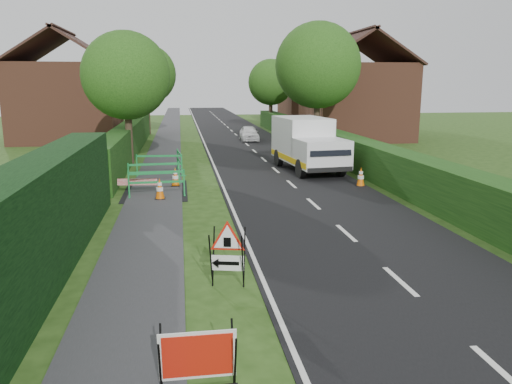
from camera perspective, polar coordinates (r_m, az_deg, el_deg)
ground at (r=9.46m, az=4.46°, el=-13.36°), size 120.00×120.00×0.00m
road_surface at (r=43.73m, az=-2.69°, el=6.89°), size 6.00×90.00×0.02m
footpath at (r=43.51m, az=-9.96°, el=6.70°), size 2.00×90.00×0.02m
hedge_west_near at (r=9.74m, az=-26.58°, el=-13.94°), size 1.10×18.00×2.50m
hedge_west_far at (r=30.73m, az=-14.19°, el=4.24°), size 1.00×24.00×1.80m
hedge_east at (r=26.06m, az=10.53°, el=3.03°), size 1.20×50.00×1.50m
house_west at (r=39.15m, az=-20.72°, el=9.74°), size 7.50×7.40×7.88m
house_east_a at (r=38.57m, az=11.26°, el=10.26°), size 7.50×7.40×7.88m
house_east_b at (r=52.22m, az=7.07°, el=10.86°), size 7.50×7.40×7.88m
tree_nw at (r=26.44m, az=-14.64°, el=12.73°), size 4.40×4.40×6.70m
tree_ne at (r=31.46m, az=7.08°, el=14.15°), size 5.20×5.20×7.79m
tree_fw at (r=42.39m, az=-12.45°, el=12.99°), size 4.80×4.80×7.24m
tree_fe at (r=47.06m, az=1.71°, el=12.42°), size 4.20×4.20×6.33m
red_rect_sign at (r=7.09m, az=-6.68°, el=-18.19°), size 1.05×0.62×0.87m
triangle_sign at (r=10.13m, az=-3.49°, el=-6.54°), size 0.98×0.98×1.19m
works_van at (r=24.06m, az=5.85°, el=5.59°), size 2.66×5.64×2.49m
traffic_cone_0 at (r=20.69m, az=11.89°, el=1.71°), size 0.38×0.38×0.79m
traffic_cone_1 at (r=23.52m, az=7.82°, el=3.11°), size 0.38×0.38×0.79m
traffic_cone_2 at (r=25.46m, az=8.34°, el=3.79°), size 0.38×0.38×0.79m
traffic_cone_3 at (r=18.29m, az=-10.95°, el=0.38°), size 0.38×0.38×0.79m
traffic_cone_4 at (r=20.52m, az=-9.20°, el=1.73°), size 0.38×0.38×0.79m
ped_barrier_0 at (r=18.67m, az=-11.29°, el=1.35°), size 2.07×0.41×1.00m
ped_barrier_1 at (r=20.55m, az=-11.59°, el=2.33°), size 2.08×0.53×1.00m
ped_barrier_2 at (r=22.88m, az=-10.99°, el=3.35°), size 2.08×0.53×1.00m
ped_barrier_3 at (r=23.69m, az=-8.74°, el=3.73°), size 0.55×2.08×1.00m
redwhite_plank at (r=19.51m, az=-13.34°, el=-0.17°), size 1.50×0.20×0.25m
hatchback_car at (r=36.79m, az=-0.79°, el=6.73°), size 1.41×3.24×1.09m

